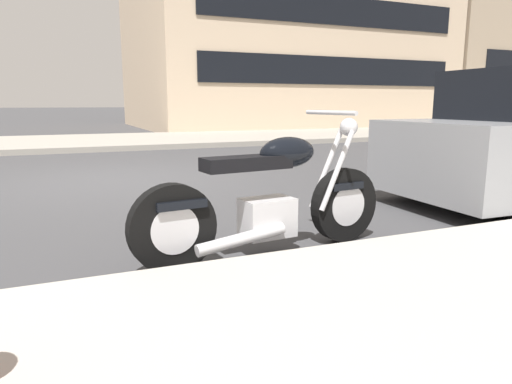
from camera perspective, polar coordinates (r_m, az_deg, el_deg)
The scene contains 6 objects.
ground_plane at distance 7.50m, azimuth -16.56°, elevation 1.42°, with size 260.00×260.00×0.00m, color #3D3D3F.
sidewalk_far_curb at distance 19.25m, azimuth 18.78°, elevation 7.00°, with size 120.00×5.00×0.14m, color gray.
parking_stall_stripe at distance 3.81m, azimuth -9.51°, elevation -7.12°, with size 0.12×2.20×0.01m, color silver.
parked_motorcycle at distance 3.59m, azimuth 1.74°, elevation -1.12°, with size 2.17×0.63×1.11m.
townhouse_near_left at distance 24.96m, azimuth 2.52°, elevation 21.04°, with size 13.82×11.18×11.18m.
townhouse_mid_block at distance 34.46m, azimuth 26.50°, elevation 19.68°, with size 15.31×11.85×14.21m.
Camera 1 is at (-0.84, -7.36, 1.17)m, focal length 32.62 mm.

